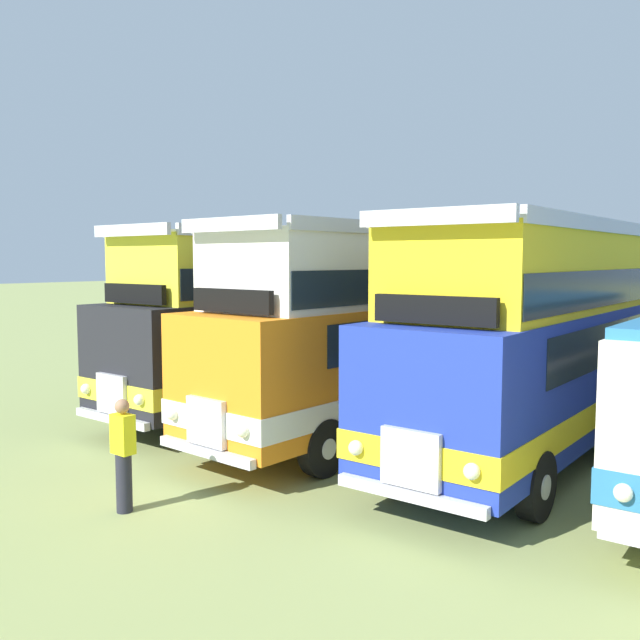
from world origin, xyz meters
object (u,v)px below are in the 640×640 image
object	(u,v)px
bus_first_in_row	(288,315)
marshal_person	(123,454)
bus_third_in_row	(548,333)
bus_second_in_row	(391,324)

from	to	relation	value
bus_first_in_row	marshal_person	xyz separation A→B (m)	(3.25, -7.38, -1.47)
bus_third_in_row	marshal_person	xyz separation A→B (m)	(-3.71, -7.25, -1.47)
bus_third_in_row	bus_first_in_row	bearing A→B (deg)	178.99
bus_second_in_row	bus_third_in_row	xyz separation A→B (m)	(3.47, 0.30, -0.00)
bus_second_in_row	bus_third_in_row	bearing A→B (deg)	4.87
marshal_person	bus_first_in_row	bearing A→B (deg)	113.78
bus_first_in_row	bus_second_in_row	distance (m)	3.51
bus_first_in_row	bus_third_in_row	bearing A→B (deg)	-1.01
bus_third_in_row	marshal_person	distance (m)	8.28
bus_first_in_row	bus_third_in_row	size ratio (longest dim) A/B	1.01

